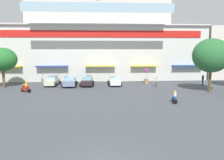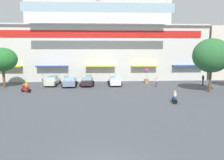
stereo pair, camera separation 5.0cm
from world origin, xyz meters
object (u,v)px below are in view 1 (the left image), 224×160
Objects in this scene: scooter_rider_4 at (175,98)px; pedestrian_0 at (203,79)px; scooter_rider_1 at (26,88)px; parked_car_0 at (52,81)px; plaza_tree_0 at (2,60)px; plaza_tree_1 at (211,56)px; parked_car_3 at (114,81)px; parked_car_2 at (87,81)px; balloon_vendor_cart at (146,77)px; pedestrian_2 at (42,78)px; parked_car_1 at (70,81)px; pedestrian_1 at (156,81)px.

scooter_rider_4 is 14.00m from pedestrian_0.
parked_car_0 is at bearing 65.57° from scooter_rider_1.
plaza_tree_1 reaches higher than plaza_tree_0.
plaza_tree_0 reaches higher than parked_car_3.
balloon_vendor_cart reaches higher than parked_car_2.
scooter_rider_4 is at bearing -39.89° from pedestrian_2.
parked_car_1 is at bearing 4.57° from plaza_tree_0.
parked_car_3 is 14.35m from pedestrian_0.
scooter_rider_4 is (12.99, -11.73, -0.21)m from parked_car_1.
plaza_tree_0 is 8.00m from parked_car_0.
parked_car_3 is (10.06, -0.43, -0.05)m from parked_car_0.
parked_car_3 is at bearing -2.45° from parked_car_0.
plaza_tree_0 is at bearing -167.05° from parked_car_0.
parked_car_0 is at bearing -175.52° from balloon_vendor_cart.
pedestrian_0 is at bearing -8.65° from pedestrian_2.
parked_car_1 is 7.20m from parked_car_3.
plaza_tree_0 is at bearing 154.42° from scooter_rider_4.
plaza_tree_1 is 8.66m from pedestrian_1.
plaza_tree_0 reaches higher than pedestrian_2.
parked_car_0 is 24.42m from pedestrian_0.
scooter_rider_1 is (-25.19, 1.41, -4.35)m from plaza_tree_1.
pedestrian_0 is (26.87, 4.05, 0.36)m from scooter_rider_1.
parked_car_3 is at bearing 3.09° from parked_car_1.
pedestrian_1 is (16.43, -2.51, 0.22)m from parked_car_0.
parked_car_1 is (-19.83, 6.08, -4.22)m from plaza_tree_1.
parked_car_0 is at bearing 177.55° from parked_car_3.
pedestrian_1 is 19.39m from pedestrian_2.
parked_car_2 is at bearing -3.83° from parked_car_0.
plaza_tree_0 is 10.49m from parked_car_1.
scooter_rider_1 is at bearing 176.79° from plaza_tree_1.
balloon_vendor_cart reaches higher than pedestrian_0.
pedestrian_0 is at bearing -3.38° from parked_car_0.
pedestrian_1 reaches higher than parked_car_1.
parked_car_1 is 2.80× the size of pedestrian_2.
balloon_vendor_cart is at bearing -4.41° from pedestrian_2.
plaza_tree_0 reaches higher than pedestrian_0.
pedestrian_1 is at bearing 86.76° from scooter_rider_4.
scooter_rider_4 is at bearing -140.49° from plaza_tree_1.
parked_car_2 is at bearing 176.75° from pedestrian_0.
parked_car_2 is 15.91m from scooter_rider_4.
parked_car_3 is at bearing 175.97° from pedestrian_0.
parked_car_3 is at bearing 152.89° from plaza_tree_1.
scooter_rider_1 is 8.11m from pedestrian_2.
plaza_tree_1 is 4.33× the size of pedestrian_1.
balloon_vendor_cart reaches higher than parked_car_3.
pedestrian_0 is at bearing -3.25° from parked_car_2.
pedestrian_0 is 26.95m from pedestrian_2.
balloon_vendor_cart is at bearing 16.43° from parked_car_3.
parked_car_2 is 9.58m from scooter_rider_1.
scooter_rider_1 reaches higher than parked_car_0.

